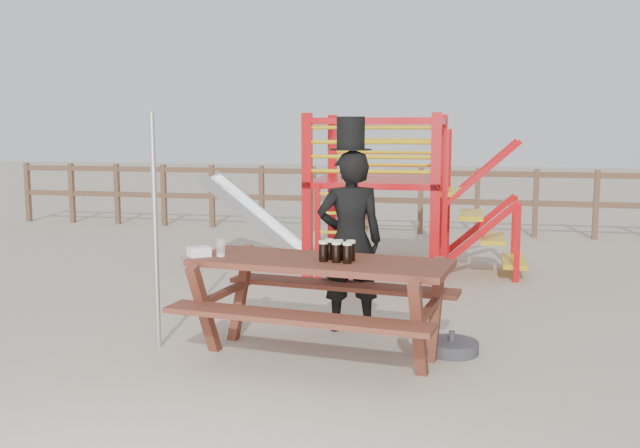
# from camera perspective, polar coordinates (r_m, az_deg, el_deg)

# --- Properties ---
(ground) EXTENTS (60.00, 60.00, 0.00)m
(ground) POSITION_cam_1_polar(r_m,az_deg,el_deg) (6.38, -1.65, -9.78)
(ground) COLOR tan
(ground) RESTS_ON ground
(back_fence) EXTENTS (15.09, 0.09, 1.20)m
(back_fence) POSITION_cam_1_polar(r_m,az_deg,el_deg) (13.04, 5.87, 2.49)
(back_fence) COLOR brown
(back_fence) RESTS_ON ground
(playground_fort) EXTENTS (4.71, 1.84, 2.10)m
(playground_fort) POSITION_cam_1_polar(r_m,az_deg,el_deg) (9.62, 4.26, 2.66)
(playground_fort) COLOR red
(playground_fort) RESTS_ON ground
(picnic_table) EXTENTS (2.31, 1.73, 0.83)m
(picnic_table) POSITION_cam_1_polar(r_m,az_deg,el_deg) (6.00, 0.04, -5.73)
(picnic_table) COLOR maroon
(picnic_table) RESTS_ON ground
(man_with_hat) EXTENTS (0.72, 0.59, 2.02)m
(man_with_hat) POSITION_cam_1_polar(r_m,az_deg,el_deg) (6.71, 2.43, -0.98)
(man_with_hat) COLOR black
(man_with_hat) RESTS_ON ground
(metal_pole) EXTENTS (0.05, 0.05, 2.05)m
(metal_pole) POSITION_cam_1_polar(r_m,az_deg,el_deg) (6.31, -13.04, -0.63)
(metal_pole) COLOR #B2B2B7
(metal_pole) RESTS_ON ground
(parasol_base) EXTENTS (0.46, 0.46, 0.19)m
(parasol_base) POSITION_cam_1_polar(r_m,az_deg,el_deg) (6.29, 10.48, -9.65)
(parasol_base) COLOR #38373D
(parasol_base) RESTS_ON ground
(paper_bag) EXTENTS (0.23, 0.22, 0.08)m
(paper_bag) POSITION_cam_1_polar(r_m,az_deg,el_deg) (6.16, -9.65, -2.20)
(paper_bag) COLOR white
(paper_bag) RESTS_ON picnic_table
(stout_pints) EXTENTS (0.29, 0.21, 0.17)m
(stout_pints) POSITION_cam_1_polar(r_m,az_deg,el_deg) (5.85, 1.42, -2.17)
(stout_pints) COLOR black
(stout_pints) RESTS_ON picnic_table
(empty_glasses) EXTENTS (0.08, 0.08, 0.15)m
(empty_glasses) POSITION_cam_1_polar(r_m,az_deg,el_deg) (6.13, -7.95, -1.95)
(empty_glasses) COLOR silver
(empty_glasses) RESTS_ON picnic_table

